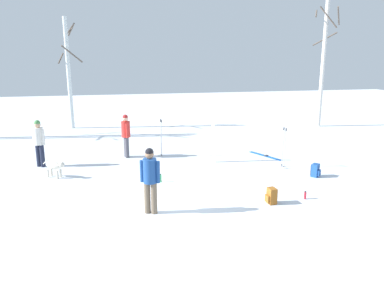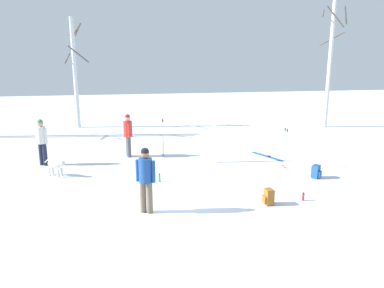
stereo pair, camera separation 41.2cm
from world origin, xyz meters
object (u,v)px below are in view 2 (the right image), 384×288
at_px(dog, 56,165).
at_px(water_bottle_0, 303,197).
at_px(person_1, 146,176).
at_px(ski_poles_1, 163,137).
at_px(person_0, 128,133).
at_px(person_2, 42,139).
at_px(water_bottle_1, 159,178).
at_px(ski_poles_0, 285,147).
at_px(birch_tree_3, 330,62).
at_px(backpack_1, 316,172).
at_px(ski_pair_lying_0, 267,156).
at_px(birch_tree_2, 75,72).
at_px(ski_pair_planted_0, 215,138).
at_px(backpack_0, 268,197).

xyz_separation_m(dog, water_bottle_0, (7.12, -3.49, -0.28)).
xyz_separation_m(person_1, ski_poles_1, (1.00, 5.32, -0.17)).
bearing_deg(dog, person_0, 40.74).
bearing_deg(person_2, water_bottle_1, -33.28).
xyz_separation_m(ski_poles_0, water_bottle_0, (-0.74, -2.92, -0.67)).
xyz_separation_m(person_0, ski_poles_0, (5.44, -2.65, -0.20)).
relative_size(water_bottle_0, birch_tree_3, 0.03).
height_order(ski_poles_1, backpack_1, ski_poles_1).
bearing_deg(backpack_1, dog, 168.30).
distance_m(ski_pair_lying_0, ski_poles_1, 4.24).
bearing_deg(ski_pair_lying_0, water_bottle_0, -99.45).
bearing_deg(birch_tree_2, ski_poles_0, -49.53).
relative_size(person_1, water_bottle_1, 6.27).
xyz_separation_m(person_2, ski_pair_lying_0, (8.56, -0.40, -0.97)).
distance_m(dog, birch_tree_2, 9.36).
distance_m(backpack_1, water_bottle_1, 5.15).
distance_m(person_2, water_bottle_1, 4.89).
bearing_deg(birch_tree_2, backpack_1, -50.85).
distance_m(water_bottle_0, birch_tree_3, 12.40).
distance_m(person_1, ski_pair_planted_0, 5.05).
bearing_deg(person_0, water_bottle_0, -49.86).
xyz_separation_m(person_0, water_bottle_1, (0.92, -3.28, -0.85)).
relative_size(person_1, ski_pair_planted_0, 0.92).
distance_m(person_1, person_2, 6.05).
bearing_deg(ski_pair_planted_0, water_bottle_1, -140.44).
bearing_deg(ski_poles_0, backpack_1, -63.47).
relative_size(person_1, ski_poles_0, 1.17).
bearing_deg(water_bottle_0, ski_poles_1, 122.24).
xyz_separation_m(ski_pair_planted_0, backpack_0, (0.45, -4.26, -0.71)).
bearing_deg(birch_tree_2, person_0, -68.68).
xyz_separation_m(backpack_0, birch_tree_2, (-6.32, 12.54, 2.89)).
bearing_deg(backpack_1, person_0, 147.56).
relative_size(dog, ski_pair_planted_0, 0.41).
bearing_deg(person_2, ski_poles_0, -13.24).
relative_size(ski_poles_0, birch_tree_3, 0.21).
relative_size(backpack_0, birch_tree_2, 0.07).
relative_size(person_2, birch_tree_2, 0.29).
distance_m(person_0, ski_pair_planted_0, 3.48).
height_order(water_bottle_0, water_bottle_1, water_bottle_1).
xyz_separation_m(backpack_0, water_bottle_1, (-2.72, 2.39, -0.08)).
distance_m(person_2, ski_pair_planted_0, 6.34).
relative_size(person_2, ski_pair_lying_0, 1.08).
xyz_separation_m(ski_pair_planted_0, backpack_1, (2.85, -2.42, -0.71)).
xyz_separation_m(ski_poles_0, birch_tree_3, (5.64, 7.11, 2.84)).
height_order(person_1, birch_tree_3, birch_tree_3).
distance_m(person_2, birch_tree_2, 7.82).
height_order(water_bottle_0, birch_tree_2, birch_tree_2).
xyz_separation_m(ski_poles_0, ski_poles_1, (-4.08, 2.37, 0.03)).
distance_m(person_2, ski_poles_1, 4.49).
relative_size(dog, ski_pair_lying_0, 0.48).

